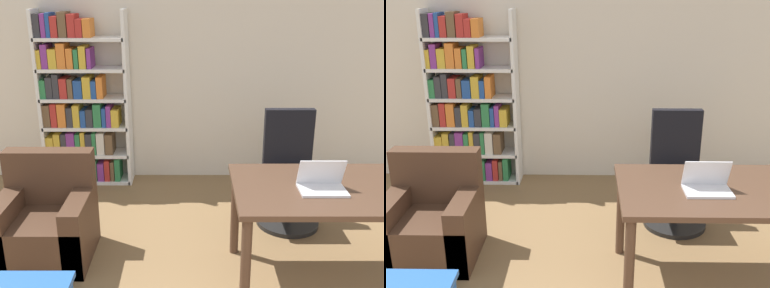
{
  "view_description": "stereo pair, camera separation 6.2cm",
  "coord_description": "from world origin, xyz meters",
  "views": [
    {
      "loc": [
        -0.56,
        -0.43,
        2.1
      ],
      "look_at": [
        -0.55,
        2.67,
        1.02
      ],
      "focal_mm": 42.0,
      "sensor_mm": 36.0,
      "label": 1
    },
    {
      "loc": [
        -0.49,
        -0.43,
        2.1
      ],
      "look_at": [
        -0.55,
        2.67,
        1.02
      ],
      "focal_mm": 42.0,
      "sensor_mm": 36.0,
      "label": 2
    }
  ],
  "objects": [
    {
      "name": "wall_back",
      "position": [
        0.0,
        4.53,
        1.35
      ],
      "size": [
        8.0,
        0.06,
        2.7
      ],
      "color": "beige",
      "rests_on": "ground_plane"
    },
    {
      "name": "desk",
      "position": [
        0.49,
        2.47,
        0.67
      ],
      "size": [
        1.5,
        0.88,
        0.77
      ],
      "color": "#4C3323",
      "rests_on": "ground_plane"
    },
    {
      "name": "laptop",
      "position": [
        0.34,
        2.41,
        0.82
      ],
      "size": [
        0.32,
        0.21,
        0.22
      ],
      "color": "silver",
      "rests_on": "desk"
    },
    {
      "name": "office_chair",
      "position": [
        0.34,
        3.41,
        0.46
      ],
      "size": [
        0.58,
        0.58,
        1.06
      ],
      "color": "black",
      "rests_on": "ground_plane"
    },
    {
      "name": "armchair",
      "position": [
        -1.74,
        2.81,
        0.28
      ],
      "size": [
        0.73,
        0.67,
        0.85
      ],
      "color": "#472D1E",
      "rests_on": "ground_plane"
    },
    {
      "name": "bookshelf",
      "position": [
        -1.78,
        4.34,
        0.87
      ],
      "size": [
        0.97,
        0.28,
        1.91
      ],
      "color": "white",
      "rests_on": "ground_plane"
    }
  ]
}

